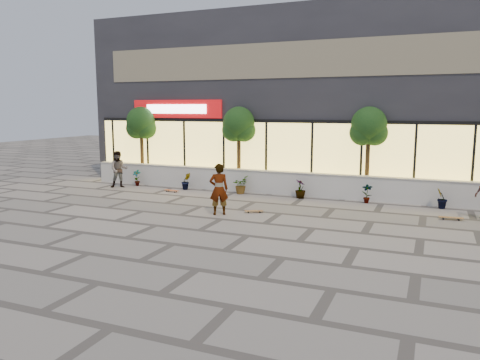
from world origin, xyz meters
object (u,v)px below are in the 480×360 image
at_px(skater_center, 219,189).
at_px(skateboard_center, 254,211).
at_px(tree_midwest, 239,126).
at_px(skater_left, 119,169).
at_px(tree_mideast, 369,129).
at_px(skateboard_left, 172,190).
at_px(skateboard_right_near, 451,218).
at_px(tree_west, 141,125).

relative_size(skater_center, skateboard_center, 2.68).
bearing_deg(tree_midwest, skater_left, -159.64).
distance_m(tree_midwest, tree_mideast, 6.00).
height_order(tree_midwest, skateboard_left, tree_midwest).
bearing_deg(tree_mideast, skateboard_center, -126.24).
bearing_deg(skateboard_right_near, skater_center, -167.49).
distance_m(skater_left, skateboard_center, 8.51).
bearing_deg(skateboard_right_near, tree_mideast, 132.63).
relative_size(tree_west, skateboard_left, 5.28).
distance_m(tree_mideast, skater_left, 11.84).
bearing_deg(skateboard_left, skateboard_right_near, 1.52).
bearing_deg(tree_west, skateboard_left, -34.90).
bearing_deg(skater_center, skateboard_left, -70.45).
distance_m(skateboard_center, skateboard_right_near, 6.92).
bearing_deg(tree_midwest, tree_mideast, 0.00).
bearing_deg(tree_midwest, skater_center, -74.63).
height_order(tree_mideast, skater_left, tree_mideast).
xyz_separation_m(skateboard_left, skateboard_right_near, (11.81, -0.99, 0.01)).
height_order(tree_west, skateboard_right_near, tree_west).
distance_m(tree_west, tree_midwest, 5.50).
bearing_deg(skateboard_center, skateboard_left, 127.56).
height_order(skater_center, skater_left, skater_center).
height_order(tree_west, tree_mideast, same).
xyz_separation_m(tree_midwest, skateboard_right_near, (9.30, -3.08, -2.91)).
bearing_deg(skater_center, tree_midwest, -105.07).
height_order(skater_center, skateboard_left, skater_center).
bearing_deg(skater_left, skateboard_right_near, -38.53).
bearing_deg(skater_left, tree_west, 56.33).
height_order(tree_mideast, skateboard_right_near, tree_mideast).
bearing_deg(tree_midwest, skateboard_left, -140.20).
relative_size(skater_center, skater_left, 1.05).
distance_m(skateboard_center, skateboard_left, 5.70).
height_order(tree_west, skater_center, tree_west).
xyz_separation_m(tree_midwest, skateboard_left, (-2.51, -2.09, -2.91)).
bearing_deg(tree_west, tree_midwest, 0.00).
distance_m(tree_west, skater_left, 2.92).
bearing_deg(skateboard_left, tree_west, 151.40).
distance_m(tree_west, skateboard_left, 4.67).
bearing_deg(skater_left, skateboard_center, -52.69).
bearing_deg(skater_left, skateboard_left, -35.59).
bearing_deg(tree_midwest, skateboard_right_near, -18.29).
relative_size(skateboard_center, skateboard_left, 0.95).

